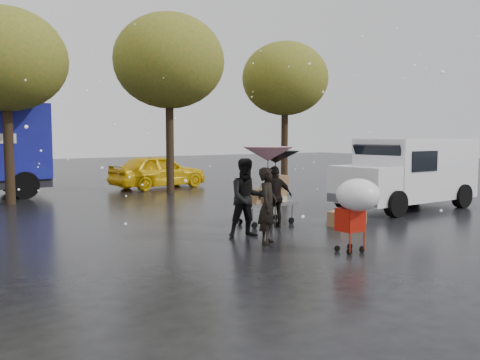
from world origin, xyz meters
TOP-DOWN VIEW (x-y plane):
  - ground at (0.00, 0.00)m, footprint 90.00×90.00m
  - person_pink at (-0.35, 0.07)m, footprint 0.70×0.67m
  - person_middle at (-0.28, 0.90)m, footprint 1.03×0.91m
  - person_black at (1.02, 1.49)m, footprint 0.96×0.58m
  - umbrella_pink at (-0.35, 0.07)m, footprint 1.07×1.07m
  - umbrella_black at (1.02, 1.49)m, footprint 1.20×1.20m
  - vendor_cart at (1.16, 1.94)m, footprint 1.52×0.80m
  - shopping_cart at (0.47, -1.65)m, footprint 0.84×0.84m
  - white_van at (6.61, 1.71)m, footprint 4.91×2.18m
  - box_ground_near at (3.09, 0.72)m, footprint 0.55×0.49m
  - box_ground_far at (2.42, 0.69)m, footprint 0.58×0.51m
  - yellow_taxi at (2.98, 12.07)m, footprint 4.53×2.27m
  - tree_row at (-0.47, 10.00)m, footprint 21.60×4.40m

SIDE VIEW (x-z plane):
  - ground at x=0.00m, z-range 0.00..0.00m
  - box_ground_far at x=2.42m, z-range 0.00..0.38m
  - box_ground_near at x=3.09m, z-range 0.00..0.42m
  - vendor_cart at x=1.16m, z-range 0.09..1.36m
  - yellow_taxi at x=2.98m, z-range 0.00..1.48m
  - person_black at x=1.02m, z-range 0.00..1.54m
  - person_pink at x=-0.35m, z-range 0.00..1.62m
  - person_middle at x=-0.28m, z-range 0.00..1.78m
  - shopping_cart at x=0.47m, z-range 0.33..1.80m
  - white_van at x=6.61m, z-range 0.06..2.26m
  - umbrella_black at x=1.02m, z-range 0.80..2.72m
  - umbrella_pink at x=-0.35m, z-range 0.87..2.93m
  - tree_row at x=-0.47m, z-range 1.46..8.58m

